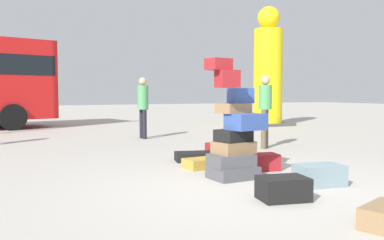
# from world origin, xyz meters

# --- Properties ---
(ground_plane) EXTENTS (80.00, 80.00, 0.00)m
(ground_plane) POSITION_xyz_m (0.00, 0.00, 0.00)
(ground_plane) COLOR #ADA89E
(suitcase_tower) EXTENTS (0.98, 0.64, 1.75)m
(suitcase_tower) POSITION_xyz_m (0.13, 0.61, 0.63)
(suitcase_tower) COLOR #4C4C51
(suitcase_tower) RESTS_ON ground
(suitcase_black_foreground_near) EXTENTS (0.79, 0.61, 0.16)m
(suitcase_black_foreground_near) POSITION_xyz_m (0.31, 2.26, 0.08)
(suitcase_black_foreground_near) COLOR black
(suitcase_black_foreground_near) RESTS_ON ground
(suitcase_slate_white_trunk) EXTENTS (0.70, 0.54, 0.29)m
(suitcase_slate_white_trunk) POSITION_xyz_m (0.90, -0.33, 0.14)
(suitcase_slate_white_trunk) COLOR gray
(suitcase_slate_white_trunk) RESTS_ON ground
(suitcase_maroon_right_side) EXTENTS (0.62, 0.47, 0.27)m
(suitcase_maroon_right_side) POSITION_xyz_m (0.86, 0.94, 0.13)
(suitcase_maroon_right_side) COLOR maroon
(suitcase_maroon_right_side) RESTS_ON ground
(suitcase_maroon_foreground_far) EXTENTS (0.57, 0.38, 0.28)m
(suitcase_maroon_foreground_far) POSITION_xyz_m (0.99, 2.44, 0.14)
(suitcase_maroon_foreground_far) COLOR maroon
(suitcase_maroon_foreground_far) RESTS_ON ground
(suitcase_tan_upright_blue) EXTENTS (0.76, 0.45, 0.16)m
(suitcase_tan_upright_blue) POSITION_xyz_m (0.16, 1.54, 0.08)
(suitcase_tan_upright_blue) COLOR #B28C33
(suitcase_tan_upright_blue) RESTS_ON ground
(suitcase_black_left_side) EXTENTS (0.64, 0.52, 0.28)m
(suitcase_black_left_side) POSITION_xyz_m (-0.04, -0.72, 0.14)
(suitcase_black_left_side) COLOR black
(suitcase_black_left_side) RESTS_ON ground
(person_bearded_onlooker) EXTENTS (0.30, 0.30, 1.67)m
(person_bearded_onlooker) POSITION_xyz_m (2.55, 3.10, 1.00)
(person_bearded_onlooker) COLOR brown
(person_bearded_onlooker) RESTS_ON ground
(person_passerby_in_red) EXTENTS (0.30, 0.34, 1.70)m
(person_passerby_in_red) POSITION_xyz_m (0.76, 6.26, 1.01)
(person_passerby_in_red) COLOR black
(person_passerby_in_red) RESTS_ON ground
(yellow_dummy_statue) EXTENTS (1.58, 1.58, 4.63)m
(yellow_dummy_statue) POSITION_xyz_m (6.81, 8.59, 2.07)
(yellow_dummy_statue) COLOR yellow
(yellow_dummy_statue) RESTS_ON ground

